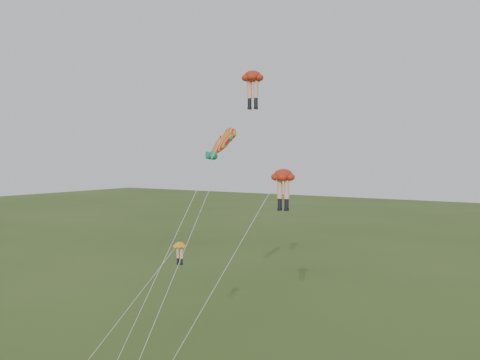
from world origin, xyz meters
The scene contains 4 objects.
legs_kite_red_high centered at (2.03, 7.88, 18.50)m, with size 6.04×9.27×19.36m.
legs_kite_red_mid centered at (5.12, 6.37, 12.42)m, with size 4.36×10.21×13.16m.
legs_kite_yellow centered at (-1.60, 4.44, 7.61)m, with size 2.76×9.17×8.46m.
fish_kite centered at (-1.74, 10.25, 14.89)m, with size 2.37×14.23×16.26m.
Camera 1 is at (20.18, -21.15, 13.90)m, focal length 40.00 mm.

